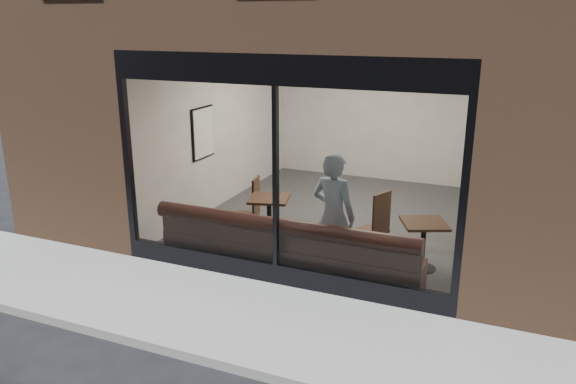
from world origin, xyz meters
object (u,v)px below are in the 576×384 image
at_px(cafe_table_right, 424,223).
at_px(cafe_table_left, 269,199).
at_px(person, 333,216).
at_px(cafe_chair_right, 371,231).
at_px(banquette, 287,258).
at_px(cafe_chair_left, 246,215).

bearing_deg(cafe_table_right, cafe_table_left, 175.77).
bearing_deg(person, cafe_chair_right, -86.70).
relative_size(banquette, cafe_chair_right, 9.03).
relative_size(person, cafe_chair_left, 4.68).
distance_m(cafe_table_right, cafe_chair_right, 1.27).
distance_m(person, cafe_table_right, 1.38).
distance_m(banquette, cafe_table_left, 1.42).
bearing_deg(cafe_table_right, banquette, -154.43).
bearing_deg(cafe_table_left, cafe_chair_right, 15.96).
bearing_deg(person, cafe_chair_left, -18.68).
bearing_deg(cafe_chair_right, banquette, 83.42).
height_order(banquette, cafe_table_right, cafe_table_right).
xyz_separation_m(person, cafe_chair_right, (0.22, 1.36, -0.69)).
relative_size(banquette, person, 2.16).
bearing_deg(cafe_table_left, person, -31.83).
bearing_deg(cafe_chair_left, banquette, 124.08).
relative_size(cafe_table_left, cafe_chair_right, 1.45).
relative_size(cafe_table_left, cafe_chair_left, 1.62).
bearing_deg(person, cafe_table_left, -19.14).
distance_m(person, cafe_chair_right, 1.54).
bearing_deg(banquette, cafe_table_right, 25.57).
xyz_separation_m(cafe_table_left, cafe_chair_right, (1.65, 0.47, -0.50)).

